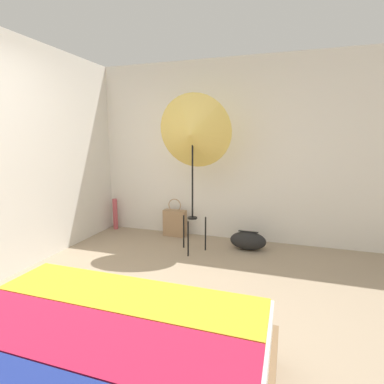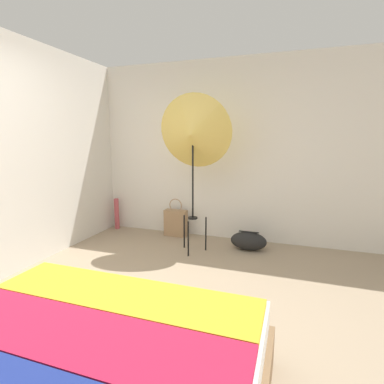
# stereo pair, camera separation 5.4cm
# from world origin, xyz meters

# --- Properties ---
(ground_plane) EXTENTS (14.00, 14.00, 0.00)m
(ground_plane) POSITION_xyz_m (0.00, 0.00, 0.00)
(ground_plane) COLOR gray
(wall_back) EXTENTS (8.00, 0.05, 2.60)m
(wall_back) POSITION_xyz_m (0.00, 2.61, 1.30)
(wall_back) COLOR silver
(wall_back) RESTS_ON ground_plane
(wall_side_left) EXTENTS (0.05, 8.00, 2.60)m
(wall_side_left) POSITION_xyz_m (-1.63, 1.00, 1.30)
(wall_side_left) COLOR silver
(wall_side_left) RESTS_ON ground_plane
(photo_umbrella) EXTENTS (0.96, 0.44, 2.04)m
(photo_umbrella) POSITION_xyz_m (0.06, 1.89, 1.55)
(photo_umbrella) COLOR black
(photo_umbrella) RESTS_ON ground_plane
(tote_bag) EXTENTS (0.35, 0.14, 0.59)m
(tote_bag) POSITION_xyz_m (-0.40, 2.42, 0.21)
(tote_bag) COLOR #9E7A56
(tote_bag) RESTS_ON ground_plane
(duffel_bag) EXTENTS (0.48, 0.25, 0.26)m
(duffel_bag) POSITION_xyz_m (0.76, 2.18, 0.12)
(duffel_bag) COLOR black
(duffel_bag) RESTS_ON ground_plane
(paper_roll) EXTENTS (0.08, 0.08, 0.51)m
(paper_roll) POSITION_xyz_m (-1.47, 2.46, 0.25)
(paper_roll) COLOR #BC4C56
(paper_roll) RESTS_ON ground_plane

